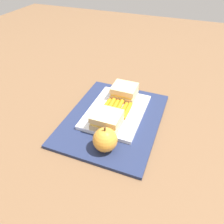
# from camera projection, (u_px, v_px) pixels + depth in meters

# --- Properties ---
(ground_plane) EXTENTS (2.40, 2.40, 0.00)m
(ground_plane) POSITION_uv_depth(u_px,v_px,m) (113.00, 120.00, 0.68)
(ground_plane) COLOR brown
(lunchbag_mat) EXTENTS (0.36, 0.28, 0.01)m
(lunchbag_mat) POSITION_uv_depth(u_px,v_px,m) (113.00, 119.00, 0.68)
(lunchbag_mat) COLOR navy
(lunchbag_mat) RESTS_ON ground_plane
(food_tray) EXTENTS (0.23, 0.17, 0.01)m
(food_tray) POSITION_uv_depth(u_px,v_px,m) (116.00, 111.00, 0.69)
(food_tray) COLOR white
(food_tray) RESTS_ON lunchbag_mat
(sandwich_half_left) EXTENTS (0.07, 0.08, 0.04)m
(sandwich_half_left) POSITION_uv_depth(u_px,v_px,m) (124.00, 91.00, 0.73)
(sandwich_half_left) COLOR #DBC189
(sandwich_half_left) RESTS_ON food_tray
(sandwich_half_right) EXTENTS (0.07, 0.08, 0.04)m
(sandwich_half_right) POSITION_uv_depth(u_px,v_px,m) (107.00, 120.00, 0.61)
(sandwich_half_right) COLOR #DBC189
(sandwich_half_right) RESTS_ON food_tray
(carrot_sticks_bundle) EXTENTS (0.08, 0.09, 0.02)m
(carrot_sticks_bundle) POSITION_uv_depth(u_px,v_px,m) (116.00, 108.00, 0.68)
(carrot_sticks_bundle) COLOR orange
(carrot_sticks_bundle) RESTS_ON food_tray
(apple) EXTENTS (0.07, 0.07, 0.08)m
(apple) POSITION_uv_depth(u_px,v_px,m) (105.00, 140.00, 0.55)
(apple) COLOR gold
(apple) RESTS_ON lunchbag_mat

